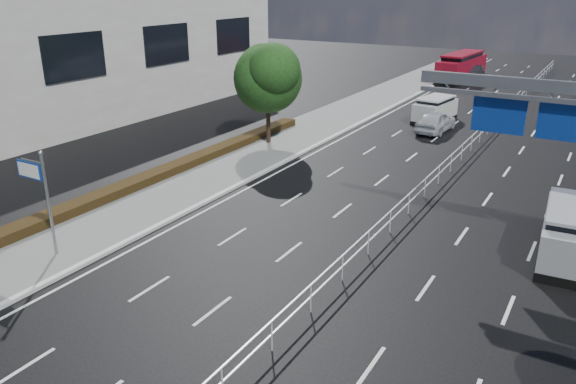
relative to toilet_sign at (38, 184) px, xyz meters
The scene contains 13 objects.
ground 11.34m from the toilet_sign, ahead, with size 160.00×160.00×0.00m, color black.
sidewalk_near 2.93m from the toilet_sign, behind, with size 5.00×140.00×0.14m, color slate.
kerb_near 3.48m from the toilet_sign, ahead, with size 0.25×140.00×0.15m, color silver.
median_fence 25.14m from the toilet_sign, 64.04° to the left, with size 0.05×85.00×1.02m.
hedge_near 6.10m from the toilet_sign, 115.13° to the left, with size 1.00×36.00×0.44m, color black.
toilet_sign is the anchor object (origin of this frame).
near_building 26.29m from the toilet_sign, 136.62° to the left, with size 12.00×38.00×10.00m, color #BAB5A7.
near_tree_back 18.07m from the toilet_sign, 93.14° to the left, with size 4.84×4.51×6.69m.
white_minivan 30.63m from the toilet_sign, 77.57° to the left, with size 2.45×4.62×1.92m.
red_bus 49.92m from the toilet_sign, 86.03° to the left, with size 3.15×10.20×3.00m.
near_car_silver 27.95m from the toilet_sign, 74.32° to the left, with size 1.82×4.53×1.54m, color silver.
near_car_dark 51.47m from the toilet_sign, 85.07° to the left, with size 1.75×5.03×1.66m, color black.
silver_minivan 20.61m from the toilet_sign, 29.35° to the left, with size 2.55×5.36×2.17m.
Camera 1 is at (7.40, -12.45, 10.19)m, focal length 35.00 mm.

